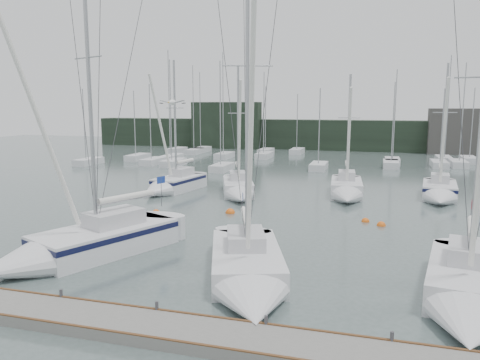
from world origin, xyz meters
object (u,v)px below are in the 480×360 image
at_px(sailboat_mid_c, 347,191).
at_px(buoy_c, 156,213).
at_px(buoy_d, 381,226).
at_px(sailboat_mid_b, 239,190).
at_px(sailboat_near_right, 469,297).
at_px(sailboat_mid_a, 170,185).
at_px(sailboat_near_left, 71,248).
at_px(sailboat_mid_d, 440,193).
at_px(buoy_a, 230,213).
at_px(buoy_b, 365,222).
at_px(sailboat_near_center, 249,278).

bearing_deg(sailboat_mid_c, buoy_c, -148.10).
distance_m(sailboat_mid_c, buoy_d, 8.87).
bearing_deg(sailboat_mid_b, sailboat_near_right, -71.59).
bearing_deg(sailboat_mid_a, sailboat_near_left, -70.51).
relative_size(sailboat_mid_d, buoy_c, 20.90).
bearing_deg(buoy_a, sailboat_mid_c, 45.65).
xyz_separation_m(sailboat_mid_b, sailboat_mid_d, (15.89, 3.21, 0.04)).
height_order(sailboat_near_right, sailboat_mid_c, sailboat_near_right).
bearing_deg(sailboat_mid_c, sailboat_near_left, -125.55).
relative_size(buoy_a, buoy_b, 1.30).
bearing_deg(sailboat_near_center, sailboat_mid_b, 89.03).
bearing_deg(buoy_c, sailboat_near_center, -49.30).
bearing_deg(sailboat_near_center, sailboat_near_left, 155.03).
height_order(sailboat_mid_c, buoy_a, sailboat_mid_c).
xyz_separation_m(sailboat_mid_d, buoy_c, (-19.90, -10.48, -0.60)).
relative_size(sailboat_mid_c, buoy_b, 20.78).
distance_m(sailboat_near_center, buoy_a, 13.98).
bearing_deg(sailboat_near_left, buoy_c, 117.14).
relative_size(sailboat_mid_a, sailboat_mid_d, 1.04).
bearing_deg(buoy_b, buoy_a, -179.23).
bearing_deg(sailboat_near_left, buoy_d, 61.37).
distance_m(sailboat_near_left, sailboat_near_right, 17.74).
xyz_separation_m(buoy_a, buoy_b, (9.30, 0.12, 0.00)).
xyz_separation_m(sailboat_near_left, sailboat_near_center, (9.34, -1.05, -0.13)).
distance_m(sailboat_mid_c, buoy_c, 15.69).
bearing_deg(sailboat_mid_c, sailboat_near_center, -101.62).
distance_m(sailboat_mid_a, buoy_b, 17.76).
bearing_deg(buoy_d, buoy_b, 141.49).
height_order(sailboat_mid_b, buoy_c, sailboat_mid_b).
relative_size(sailboat_mid_c, buoy_c, 19.35).
relative_size(sailboat_near_right, sailboat_mid_c, 1.35).
bearing_deg(sailboat_near_center, buoy_b, 53.12).
height_order(sailboat_mid_c, buoy_c, sailboat_mid_c).
distance_m(sailboat_mid_d, buoy_d, 10.70).
bearing_deg(sailboat_near_right, sailboat_mid_a, 146.82).
relative_size(sailboat_mid_a, sailboat_mid_c, 1.13).
height_order(buoy_b, buoy_d, buoy_d).
relative_size(sailboat_near_left, buoy_b, 31.99).
height_order(sailboat_mid_c, buoy_b, sailboat_mid_c).
height_order(buoy_a, buoy_c, buoy_a).
bearing_deg(sailboat_near_left, buoy_a, 93.49).
relative_size(sailboat_mid_d, buoy_a, 17.27).
bearing_deg(sailboat_mid_d, sailboat_near_right, -88.07).
bearing_deg(buoy_c, sailboat_mid_c, 36.18).
xyz_separation_m(sailboat_near_center, sailboat_mid_c, (2.68, 20.85, 0.05)).
distance_m(buoy_b, buoy_c, 14.45).
distance_m(sailboat_mid_a, buoy_a, 9.63).
height_order(sailboat_mid_c, sailboat_mid_d, sailboat_mid_d).
xyz_separation_m(sailboat_mid_d, buoy_a, (-14.84, -9.00, -0.60)).
distance_m(sailboat_mid_b, buoy_a, 5.91).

